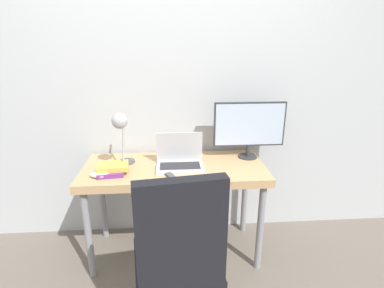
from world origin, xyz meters
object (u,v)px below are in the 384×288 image
object	(u,v)px
desk_lamp	(121,129)
game_controller	(101,174)
monitor	(249,126)
office_chair	(178,257)
laptop	(180,160)
book_stack	(112,169)

from	to	relation	value
desk_lamp	game_controller	xyz separation A→B (m)	(-0.14, -0.11, -0.29)
monitor	office_chair	distance (m)	1.18
laptop	desk_lamp	world-z (taller)	desk_lamp
desk_lamp	laptop	bearing A→B (deg)	4.51
monitor	desk_lamp	bearing A→B (deg)	-169.22
monitor	game_controller	distance (m)	1.16
laptop	monitor	world-z (taller)	monitor
laptop	game_controller	distance (m)	0.57
book_stack	laptop	bearing A→B (deg)	10.72
desk_lamp	office_chair	xyz separation A→B (m)	(0.37, -0.75, -0.49)
office_chair	book_stack	xyz separation A→B (m)	(-0.45, 0.69, 0.21)
desk_lamp	office_chair	distance (m)	0.97
desk_lamp	book_stack	xyz separation A→B (m)	(-0.08, -0.06, -0.27)
laptop	monitor	size ratio (longest dim) A/B	0.62
monitor	desk_lamp	world-z (taller)	monitor
office_chair	book_stack	bearing A→B (deg)	123.02
laptop	book_stack	xyz separation A→B (m)	(-0.48, -0.09, -0.02)
office_chair	game_controller	bearing A→B (deg)	128.80
book_stack	desk_lamp	bearing A→B (deg)	37.88
desk_lamp	book_stack	distance (m)	0.29
monitor	game_controller	world-z (taller)	monitor
laptop	book_stack	distance (m)	0.49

